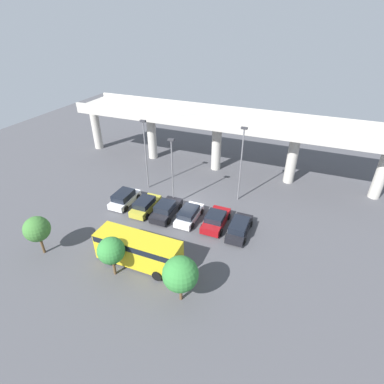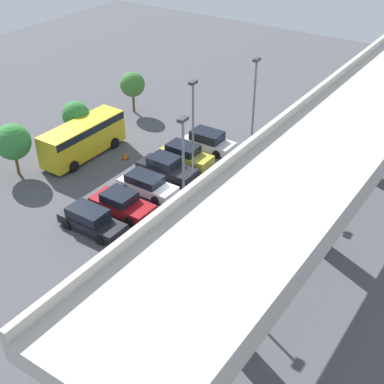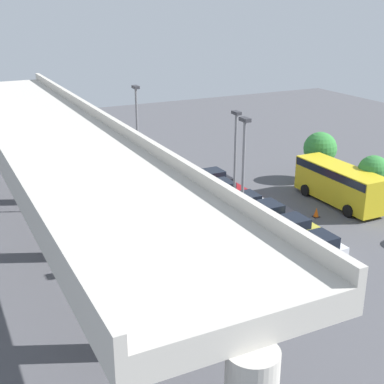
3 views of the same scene
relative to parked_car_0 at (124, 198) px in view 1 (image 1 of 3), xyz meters
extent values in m
plane|color=#4C4C51|center=(7.11, 2.05, -0.77)|extent=(88.31, 88.31, 0.00)
cube|color=#BCB7AD|center=(7.11, 12.94, 6.59)|extent=(41.21, 6.81, 0.90)
cube|color=#BCB7AD|center=(7.11, 9.69, 7.31)|extent=(41.21, 0.30, 0.55)
cube|color=#BCB7AD|center=(7.11, 16.20, 7.31)|extent=(41.21, 0.30, 0.55)
cylinder|color=#BCB7AD|center=(-13.50, 12.94, 2.68)|extent=(1.34, 1.34, 6.91)
cylinder|color=#BCB7AD|center=(-3.20, 12.94, 2.68)|extent=(1.34, 1.34, 6.91)
cylinder|color=#BCB7AD|center=(7.11, 12.94, 2.68)|extent=(1.34, 1.34, 6.91)
cylinder|color=#BCB7AD|center=(17.41, 12.94, 2.68)|extent=(1.34, 1.34, 6.91)
cylinder|color=#BCB7AD|center=(27.71, 12.94, 2.68)|extent=(1.34, 1.34, 6.91)
cube|color=silver|center=(0.00, 0.08, -0.25)|extent=(1.91, 4.37, 0.67)
cube|color=black|center=(0.00, -0.14, 0.46)|extent=(1.75, 2.60, 0.75)
cylinder|color=black|center=(-0.97, 1.43, -0.43)|extent=(0.22, 0.69, 0.69)
cylinder|color=black|center=(0.97, 1.43, -0.43)|extent=(0.22, 0.69, 0.69)
cylinder|color=black|center=(-0.97, -1.27, -0.43)|extent=(0.22, 0.69, 0.69)
cylinder|color=black|center=(0.97, -1.27, -0.43)|extent=(0.22, 0.69, 0.69)
cube|color=gold|center=(3.02, -0.26, -0.25)|extent=(1.81, 4.48, 0.72)
cube|color=black|center=(3.02, -0.51, 0.44)|extent=(1.67, 2.50, 0.65)
cylinder|color=black|center=(2.09, 1.13, -0.47)|extent=(0.22, 0.61, 0.61)
cylinder|color=black|center=(3.95, 1.13, -0.47)|extent=(0.22, 0.61, 0.61)
cylinder|color=black|center=(2.09, -1.65, -0.47)|extent=(0.22, 0.61, 0.61)
cylinder|color=black|center=(3.95, -1.65, -0.47)|extent=(0.22, 0.61, 0.61)
cube|color=black|center=(5.64, -0.18, -0.20)|extent=(1.95, 4.79, 0.76)
cube|color=black|center=(5.64, -0.47, 0.52)|extent=(1.79, 2.18, 0.68)
cylinder|color=black|center=(4.65, 1.30, -0.42)|extent=(0.22, 0.71, 0.71)
cylinder|color=black|center=(6.64, 1.30, -0.42)|extent=(0.22, 0.71, 0.71)
cylinder|color=black|center=(4.65, -1.67, -0.42)|extent=(0.22, 0.71, 0.71)
cylinder|color=black|center=(6.64, -1.67, -0.42)|extent=(0.22, 0.71, 0.71)
cube|color=silver|center=(8.35, 0.02, -0.28)|extent=(1.82, 4.53, 0.64)
cube|color=black|center=(8.35, -0.22, 0.35)|extent=(1.67, 2.64, 0.60)
cylinder|color=black|center=(7.42, 1.42, -0.45)|extent=(0.22, 0.65, 0.65)
cylinder|color=black|center=(9.28, 1.42, -0.45)|extent=(0.22, 0.65, 0.65)
cylinder|color=black|center=(7.42, -1.39, -0.45)|extent=(0.22, 0.65, 0.65)
cylinder|color=black|center=(9.28, -1.39, -0.45)|extent=(0.22, 0.65, 0.65)
cube|color=maroon|center=(11.38, 0.15, -0.23)|extent=(2.00, 4.63, 0.70)
cube|color=black|center=(11.38, -0.08, 0.44)|extent=(1.84, 2.12, 0.62)
cylinder|color=black|center=(10.36, 1.58, -0.42)|extent=(0.22, 0.71, 0.71)
cylinder|color=black|center=(12.40, 1.58, -0.42)|extent=(0.22, 0.71, 0.71)
cylinder|color=black|center=(10.36, -1.29, -0.42)|extent=(0.22, 0.71, 0.71)
cylinder|color=black|center=(12.40, -1.29, -0.42)|extent=(0.22, 0.71, 0.71)
cube|color=black|center=(14.07, -0.20, -0.27)|extent=(1.80, 4.79, 0.66)
cube|color=black|center=(14.07, -0.52, 0.42)|extent=(1.65, 2.66, 0.70)
cylinder|color=black|center=(13.15, 1.29, -0.45)|extent=(0.22, 0.64, 0.64)
cylinder|color=black|center=(14.99, 1.29, -0.45)|extent=(0.22, 0.64, 0.64)
cylinder|color=black|center=(13.15, -1.69, -0.45)|extent=(0.22, 0.64, 0.64)
cylinder|color=black|center=(14.99, -1.69, -0.45)|extent=(0.22, 0.64, 0.64)
cube|color=gold|center=(6.75, -7.93, 0.81)|extent=(7.85, 2.29, 2.66)
cube|color=black|center=(6.75, -7.93, 1.77)|extent=(7.70, 2.34, 0.59)
cylinder|color=black|center=(4.32, -9.10, -0.32)|extent=(0.91, 0.29, 0.91)
cylinder|color=black|center=(4.32, -6.76, -0.32)|extent=(0.91, 0.29, 0.91)
cylinder|color=black|center=(9.19, -9.10, -0.32)|extent=(0.91, 0.29, 0.91)
cylinder|color=black|center=(9.19, -6.76, -0.32)|extent=(0.91, 0.29, 0.91)
cylinder|color=slate|center=(5.44, 2.10, 3.25)|extent=(0.16, 0.16, 8.05)
cube|color=#333338|center=(5.44, 2.10, 7.37)|extent=(0.70, 0.35, 0.20)
cylinder|color=slate|center=(12.27, 6.05, 3.69)|extent=(0.16, 0.16, 8.93)
cube|color=#333338|center=(12.27, 6.05, 8.25)|extent=(0.70, 0.35, 0.20)
cylinder|color=slate|center=(0.72, 4.43, 3.61)|extent=(0.16, 0.16, 8.78)
cube|color=#333338|center=(0.72, 4.43, 8.10)|extent=(0.70, 0.35, 0.20)
cylinder|color=brown|center=(-2.41, -10.16, 0.13)|extent=(0.24, 0.24, 1.82)
sphere|color=#3D7533|center=(-2.41, -10.16, 2.05)|extent=(2.37, 2.37, 2.37)
cylinder|color=brown|center=(5.43, -9.89, 0.08)|extent=(0.24, 0.24, 1.70)
sphere|color=#337F38|center=(5.43, -9.89, 1.92)|extent=(2.33, 2.33, 2.33)
cylinder|color=brown|center=(11.88, -10.16, 0.03)|extent=(0.24, 0.24, 1.60)
sphere|color=#337F38|center=(11.88, -10.16, 2.02)|extent=(2.80, 2.80, 2.80)
cube|color=black|center=(5.33, -4.73, -0.75)|extent=(0.44, 0.44, 0.04)
cone|color=#EA590F|center=(5.33, -4.73, -0.42)|extent=(0.40, 0.40, 0.70)
camera|label=1|loc=(18.77, -24.70, 19.03)|focal=28.00mm
camera|label=2|loc=(34.25, 21.60, 20.71)|focal=50.00mm
camera|label=3|loc=(-22.34, 18.97, 14.03)|focal=50.00mm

